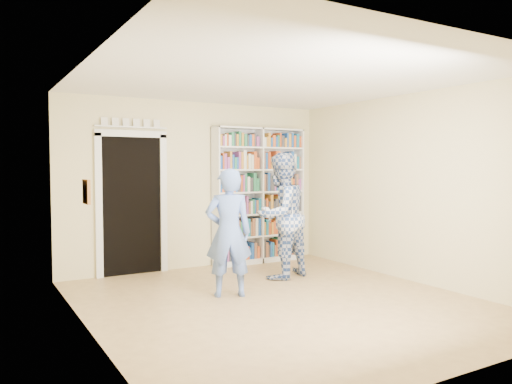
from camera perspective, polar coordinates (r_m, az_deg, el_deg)
floor at (r=6.24m, az=2.86°, el=-12.46°), size 5.00×5.00×0.00m
ceiling at (r=6.10m, az=2.93°, el=12.79°), size 5.00×5.00×0.00m
wall_back at (r=8.22m, az=-6.69°, el=0.80°), size 4.50×0.00×4.50m
wall_left at (r=5.15m, az=-18.57°, el=-0.64°), size 0.00×5.00×5.00m
wall_right at (r=7.49m, az=17.45°, el=0.47°), size 0.00×5.00×5.00m
bookshelf at (r=8.58m, az=0.32°, el=-0.31°), size 1.68×0.31×2.31m
doorway at (r=7.84m, az=-14.00°, el=-0.62°), size 1.10×0.08×2.43m
wall_art at (r=5.34m, az=-18.81°, el=0.03°), size 0.03×0.25×0.25m
man_blue at (r=6.36m, az=-3.16°, el=-4.67°), size 0.69×0.57×1.63m
man_plaid at (r=7.38m, az=2.85°, el=-2.72°), size 1.07×0.93×1.85m
paper_sheet at (r=7.28m, az=4.50°, el=-1.82°), size 0.19×0.13×0.31m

